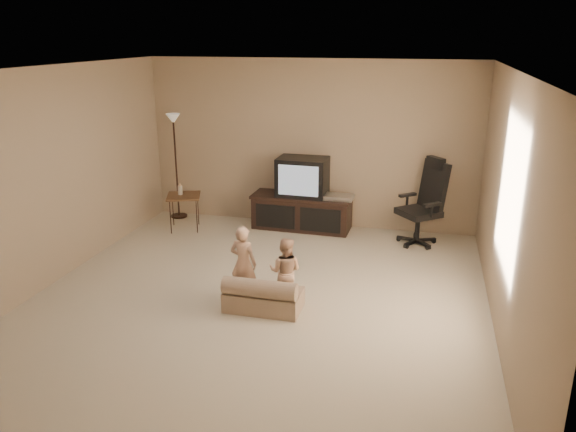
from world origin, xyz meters
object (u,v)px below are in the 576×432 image
Objects in this scene: tv_stand at (303,200)px; child_sofa at (263,297)px; toddler_left at (243,263)px; toddler_right at (285,271)px; office_chair at (423,213)px; floor_lamp at (175,143)px; side_table at (183,196)px.

tv_stand is 1.89× the size of child_sofa.
toddler_left is 0.48m from toddler_right.
office_chair is 0.74× the size of floor_lamp.
child_sofa is at bearing -49.84° from side_table.
tv_stand is at bearing -82.31° from toddler_left.
child_sofa is at bearing -84.64° from tv_stand.
toddler_right is at bearing -72.09° from office_chair.
office_chair is 2.98m from child_sofa.
toddler_right reaches higher than side_table.
tv_stand reaches higher than side_table.
floor_lamp reaches higher than toddler_right.
child_sofa is (2.24, -2.78, -1.05)m from floor_lamp.
tv_stand is 2.14× the size of side_table.
floor_lamp is (-3.84, 0.28, 0.77)m from office_chair.
tv_stand is at bearing -137.66° from office_chair.
child_sofa is (1.90, -2.25, -0.35)m from side_table.
side_table is (-1.73, -0.47, 0.06)m from tv_stand.
floor_lamp reaches higher than toddler_left.
side_table is 0.43× the size of floor_lamp.
office_chair is at bearing -5.50° from tv_stand.
toddler_left is (1.62, -2.03, -0.09)m from side_table.
side_table is at bearing -163.11° from tv_stand.
side_table is 0.84× the size of toddler_left.
toddler_left reaches higher than toddler_right.
floor_lamp is 3.72m from child_sofa.
floor_lamp reaches higher than tv_stand.
toddler_right is (2.43, -2.56, -0.83)m from floor_lamp.
toddler_left is at bearing 142.76° from child_sofa.
tv_stand is 1.25× the size of office_chair.
toddler_left is at bearing -80.02° from office_chair.
toddler_right is at bearing -79.89° from tv_stand.
side_table is 0.94× the size of toddler_right.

